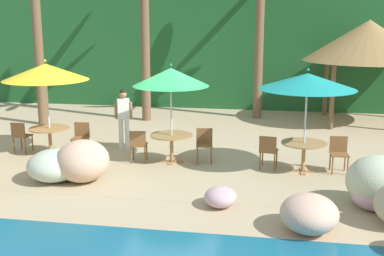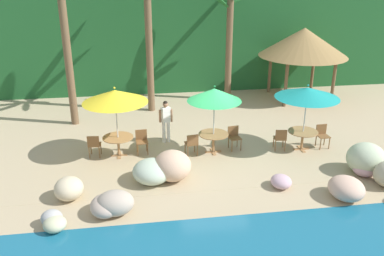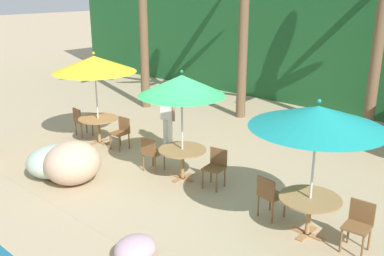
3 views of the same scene
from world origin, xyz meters
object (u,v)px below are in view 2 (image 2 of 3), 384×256
(palm_tree_third, at_px, (230,27))
(waiter_in_white, at_px, (166,119))
(dining_table_yellow, at_px, (118,140))
(chair_teal_seaward, at_px, (322,134))
(chair_green_seaward, at_px, (234,136))
(palapa_hut, at_px, (304,42))
(chair_green_inland, at_px, (192,143))
(palm_tree_second, at_px, (148,13))
(umbrella_green, at_px, (214,95))
(chair_yellow_inland, at_px, (94,144))
(chair_teal_inland, at_px, (280,138))
(dining_table_teal, at_px, (303,134))
(dining_table_green, at_px, (213,137))
(palm_tree_nearest, at_px, (64,24))
(umbrella_yellow, at_px, (115,96))
(chair_yellow_seaward, at_px, (142,140))
(umbrella_teal, at_px, (307,93))

(palm_tree_third, distance_m, waiter_in_white, 6.67)
(dining_table_yellow, relative_size, chair_teal_seaward, 1.26)
(chair_green_seaward, relative_size, palapa_hut, 0.20)
(chair_green_inland, relative_size, chair_teal_seaward, 1.00)
(palm_tree_second, height_order, waiter_in_white, palm_tree_second)
(palm_tree_third, relative_size, palapa_hut, 1.26)
(umbrella_green, bearing_deg, dining_table_yellow, 176.70)
(chair_yellow_inland, bearing_deg, palm_tree_third, 43.52)
(chair_green_seaward, relative_size, palm_tree_third, 0.16)
(palapa_hut, bearing_deg, palm_tree_third, 176.05)
(umbrella_green, relative_size, chair_teal_inland, 2.95)
(dining_table_teal, distance_m, waiter_in_white, 5.19)
(chair_yellow_inland, distance_m, palm_tree_third, 9.17)
(chair_yellow_inland, height_order, palapa_hut, palapa_hut)
(chair_teal_inland, bearing_deg, dining_table_yellow, 175.97)
(dining_table_green, bearing_deg, palm_tree_nearest, 145.19)
(umbrella_yellow, bearing_deg, dining_table_teal, -3.77)
(palm_tree_second, bearing_deg, chair_yellow_seaward, -97.32)
(dining_table_green, height_order, palm_tree_nearest, palm_tree_nearest)
(waiter_in_white, bearing_deg, umbrella_green, -35.44)
(chair_yellow_seaward, bearing_deg, chair_teal_inland, -6.36)
(palm_tree_nearest, distance_m, palm_tree_second, 3.64)
(dining_table_teal, height_order, waiter_in_white, waiter_in_white)
(dining_table_teal, height_order, chair_teal_inland, chair_teal_inland)
(dining_table_yellow, bearing_deg, waiter_in_white, 28.15)
(dining_table_green, bearing_deg, umbrella_green, -123.69)
(palm_tree_nearest, bearing_deg, chair_green_seaward, -29.64)
(dining_table_teal, bearing_deg, chair_teal_inland, 177.99)
(palm_tree_nearest, relative_size, palapa_hut, 1.39)
(palm_tree_nearest, relative_size, waiter_in_white, 3.61)
(palm_tree_nearest, bearing_deg, palapa_hut, 10.73)
(umbrella_green, relative_size, dining_table_teal, 2.33)
(chair_teal_seaward, distance_m, palm_tree_second, 8.98)
(umbrella_teal, xyz_separation_m, waiter_in_white, (-4.98, 1.42, -1.24))
(chair_teal_seaward, distance_m, palm_tree_nearest, 10.99)
(umbrella_green, xyz_separation_m, waiter_in_white, (-1.64, 1.17, -1.24))
(umbrella_yellow, height_order, chair_green_inland, umbrella_yellow)
(chair_teal_inland, bearing_deg, chair_yellow_seaward, 173.64)
(umbrella_yellow, xyz_separation_m, chair_yellow_seaward, (0.84, 0.15, -1.76))
(chair_green_inland, xyz_separation_m, palm_tree_second, (-1.18, 5.23, 4.00))
(chair_green_inland, relative_size, palm_tree_second, 0.13)
(chair_teal_inland, bearing_deg, chair_green_seaward, 165.43)
(palm_tree_second, bearing_deg, dining_table_teal, -44.61)
(chair_teal_seaward, height_order, palapa_hut, palapa_hut)
(chair_yellow_inland, distance_m, waiter_in_white, 2.88)
(chair_green_seaward, relative_size, palm_tree_second, 0.13)
(umbrella_teal, xyz_separation_m, dining_table_teal, (0.00, -0.00, -1.61))
(umbrella_teal, bearing_deg, umbrella_green, 175.74)
(dining_table_green, height_order, umbrella_teal, umbrella_teal)
(chair_yellow_seaward, distance_m, palm_tree_nearest, 5.78)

